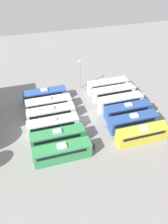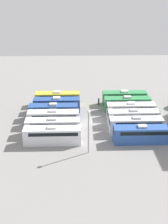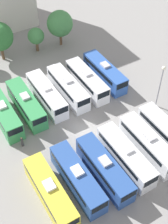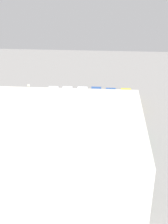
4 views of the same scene
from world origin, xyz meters
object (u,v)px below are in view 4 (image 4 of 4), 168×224
(tree_2, at_px, (57,171))
(bus_4, at_px, (65,99))
(bus_5, at_px, (51,99))
(tree_1, at_px, (101,167))
(bus_11, at_px, (36,132))
(tree_0, at_px, (134,172))
(bus_3, at_px, (81,100))
(bus_9, at_px, (74,133))
(light_pole, at_px, (29,95))
(tree_3, at_px, (25,160))
(bus_8, at_px, (93,134))
(worker_person, at_px, (127,123))
(bus_0, at_px, (127,101))
(bus_10, at_px, (56,132))
(bus_1, at_px, (111,101))
(depot_building, at_px, (61,208))
(bus_6, at_px, (131,135))
(bus_2, at_px, (95,100))
(bus_7, at_px, (112,134))

(tree_2, bearing_deg, bus_4, -85.06)
(bus_5, relative_size, tree_1, 1.38)
(bus_11, bearing_deg, tree_0, 140.35)
(bus_3, bearing_deg, tree_2, 87.73)
(bus_9, bearing_deg, light_pole, -41.40)
(bus_11, height_order, tree_3, tree_3)
(bus_8, relative_size, worker_person, 5.78)
(bus_0, relative_size, tree_2, 2.12)
(bus_9, distance_m, tree_0, 18.90)
(bus_9, bearing_deg, bus_10, -0.82)
(bus_1, xyz_separation_m, tree_1, (1.68, 31.42, 3.23))
(bus_11, xyz_separation_m, light_pole, (3.48, -9.95, 3.71))
(worker_person, distance_m, depot_building, 38.73)
(bus_6, height_order, bus_10, same)
(bus_2, relative_size, bus_8, 1.00)
(bus_4, xyz_separation_m, bus_5, (3.61, 0.17, 0.00))
(tree_1, xyz_separation_m, tree_3, (11.89, -1.20, -0.23))
(tree_2, xyz_separation_m, tree_3, (5.06, -0.44, 1.43))
(bus_2, relative_size, bus_9, 1.00)
(bus_5, xyz_separation_m, bus_8, (-11.21, 16.26, 0.00))
(tree_1, relative_size, tree_2, 1.54)
(bus_8, bearing_deg, bus_7, -176.35)
(bus_6, distance_m, depot_building, 32.86)
(worker_person, xyz_separation_m, tree_0, (0.24, 21.64, 3.35))
(bus_3, xyz_separation_m, tree_3, (6.29, 30.56, 3.00))
(bus_8, relative_size, depot_building, 0.50)
(bus_0, height_order, tree_2, tree_2)
(bus_2, relative_size, tree_0, 1.76)
(bus_10, distance_m, light_pole, 12.67)
(bus_9, relative_size, worker_person, 5.78)
(bus_1, bearing_deg, bus_10, 55.29)
(bus_0, xyz_separation_m, bus_9, (11.27, 16.01, 0.00))
(light_pole, xyz_separation_m, tree_0, (-21.71, 25.05, -1.21))
(bus_0, bearing_deg, tree_3, 60.02)
(bus_9, height_order, tree_3, tree_3)
(bus_1, distance_m, tree_0, 31.62)
(bus_1, xyz_separation_m, bus_8, (3.58, 16.17, 0.00))
(bus_0, distance_m, bus_2, 7.62)
(tree_2, bearing_deg, bus_7, -120.40)
(bus_11, relative_size, light_pole, 1.30)
(bus_2, relative_size, bus_6, 1.00)
(tree_2, height_order, tree_3, tree_3)
(worker_person, xyz_separation_m, tree_2, (12.08, 20.95, 2.43))
(tree_0, relative_size, depot_building, 0.29)
(bus_1, height_order, bus_7, same)
(bus_4, bearing_deg, bus_8, 114.82)
(bus_9, distance_m, tree_3, 15.81)
(tree_1, bearing_deg, bus_8, -82.88)
(bus_2, bearing_deg, tree_3, 72.24)
(bus_4, xyz_separation_m, bus_9, (-3.79, 16.24, 0.00))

